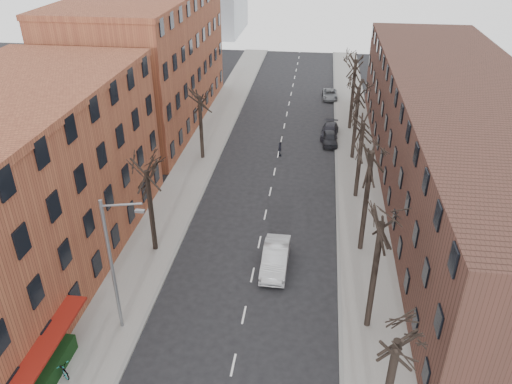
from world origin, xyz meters
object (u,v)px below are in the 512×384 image
(parked_car_near, at_px, (330,138))
(bicycle, at_px, (59,366))
(parked_car_mid, at_px, (330,131))
(silver_sedan, at_px, (275,258))

(parked_car_near, bearing_deg, bicycle, -116.85)
(parked_car_mid, bearing_deg, silver_sedan, -94.38)
(parked_car_near, xyz_separation_m, parked_car_mid, (0.00, 2.07, -0.02))
(silver_sedan, distance_m, parked_car_near, 22.70)
(silver_sedan, bearing_deg, parked_car_near, 80.80)
(silver_sedan, relative_size, bicycle, 2.62)
(silver_sedan, relative_size, parked_car_near, 1.29)
(silver_sedan, height_order, parked_car_mid, silver_sedan)
(silver_sedan, bearing_deg, bicycle, -134.12)
(silver_sedan, bearing_deg, parked_car_mid, 81.61)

